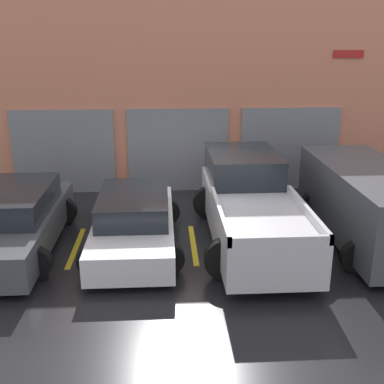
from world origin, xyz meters
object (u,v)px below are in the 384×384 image
(sedan_side, at_px, (368,203))
(van_right, at_px, (13,221))
(sedan_white, at_px, (134,222))
(pickup_truck, at_px, (250,204))

(sedan_side, relative_size, van_right, 1.04)
(sedan_white, bearing_deg, van_right, -179.98)
(pickup_truck, bearing_deg, sedan_side, -6.85)
(pickup_truck, distance_m, sedan_side, 2.68)
(pickup_truck, bearing_deg, van_right, -176.84)
(sedan_white, height_order, van_right, van_right)
(pickup_truck, xyz_separation_m, van_right, (-5.32, -0.29, -0.20))
(sedan_white, xyz_separation_m, van_right, (-2.66, -0.00, 0.07))
(sedan_side, height_order, van_right, sedan_side)
(pickup_truck, relative_size, sedan_side, 1.09)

